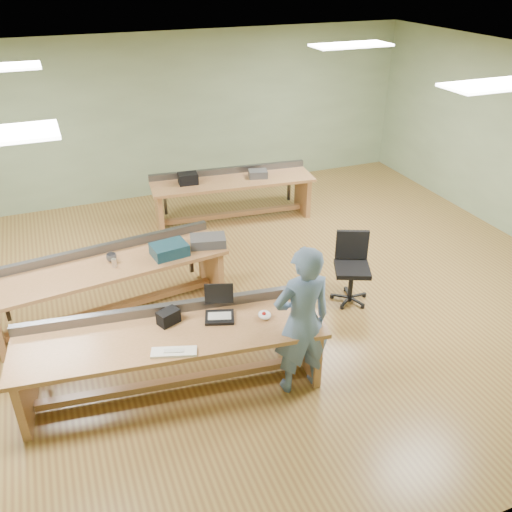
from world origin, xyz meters
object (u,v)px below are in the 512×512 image
at_px(workbench_front, 172,346).
at_px(camera_bag, 168,317).
at_px(parts_bin_teal, 169,250).
at_px(parts_bin_grey, 208,241).
at_px(workbench_back, 232,190).
at_px(mug, 112,258).
at_px(task_chair, 351,277).
at_px(workbench_mid, 109,276).
at_px(laptop_base, 220,317).
at_px(person, 302,321).
at_px(drinks_can, 114,263).

distance_m(workbench_front, camera_bag, 0.31).
xyz_separation_m(parts_bin_teal, parts_bin_grey, (0.54, 0.07, -0.01)).
distance_m(workbench_back, mug, 3.20).
bearing_deg(parts_bin_teal, workbench_front, -103.51).
bearing_deg(task_chair, workbench_mid, -171.99).
xyz_separation_m(laptop_base, task_chair, (2.12, 0.78, -0.41)).
bearing_deg(workbench_back, workbench_front, -112.31).
relative_size(camera_bag, mug, 1.71).
height_order(camera_bag, parts_bin_teal, parts_bin_teal).
xyz_separation_m(workbench_front, task_chair, (2.66, 0.81, -0.21)).
bearing_deg(workbench_mid, mug, 22.26).
distance_m(workbench_mid, workbench_back, 3.26).
bearing_deg(mug, task_chair, -16.81).
distance_m(person, parts_bin_grey, 2.19).
distance_m(workbench_front, person, 1.39).
bearing_deg(person, workbench_front, -19.77).
bearing_deg(parts_bin_teal, laptop_base, -84.25).
bearing_deg(person, workbench_mid, -51.01).
xyz_separation_m(workbench_front, camera_bag, (0.02, 0.16, 0.26)).
bearing_deg(mug, parts_bin_grey, -1.89).
height_order(parts_bin_teal, parts_bin_grey, parts_bin_teal).
distance_m(workbench_front, mug, 1.77).
distance_m(task_chair, parts_bin_grey, 1.99).
distance_m(workbench_mid, drinks_can, 0.28).
bearing_deg(camera_bag, task_chair, -9.40).
distance_m(camera_bag, drinks_can, 1.45).
relative_size(workbench_front, laptop_base, 10.64).
xyz_separation_m(laptop_base, camera_bag, (-0.52, 0.13, 0.06)).
height_order(workbench_mid, person, person).
bearing_deg(workbench_mid, person, -59.35).
bearing_deg(parts_bin_teal, camera_bag, -104.13).
relative_size(parts_bin_teal, parts_bin_grey, 0.96).
height_order(workbench_back, laptop_base, workbench_back).
relative_size(task_chair, parts_bin_grey, 2.07).
xyz_separation_m(workbench_front, parts_bin_grey, (0.93, 1.67, 0.25)).
relative_size(mug, drinks_can, 1.19).
xyz_separation_m(camera_bag, task_chair, (2.64, 0.65, -0.47)).
xyz_separation_m(workbench_mid, laptop_base, (0.95, -1.65, 0.21)).
bearing_deg(parts_bin_teal, drinks_can, -176.42).
bearing_deg(workbench_mid, workbench_back, 34.54).
xyz_separation_m(workbench_back, mug, (-2.38, -2.13, 0.25)).
height_order(workbench_front, laptop_base, workbench_front).
bearing_deg(task_chair, workbench_back, 125.40).
bearing_deg(workbench_front, parts_bin_teal, 83.70).
height_order(person, parts_bin_grey, person).
height_order(workbench_mid, laptop_base, workbench_mid).
bearing_deg(parts_bin_teal, task_chair, -19.23).
bearing_deg(parts_bin_grey, workbench_mid, 179.81).
height_order(parts_bin_teal, mug, parts_bin_teal).
distance_m(camera_bag, mug, 1.60).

